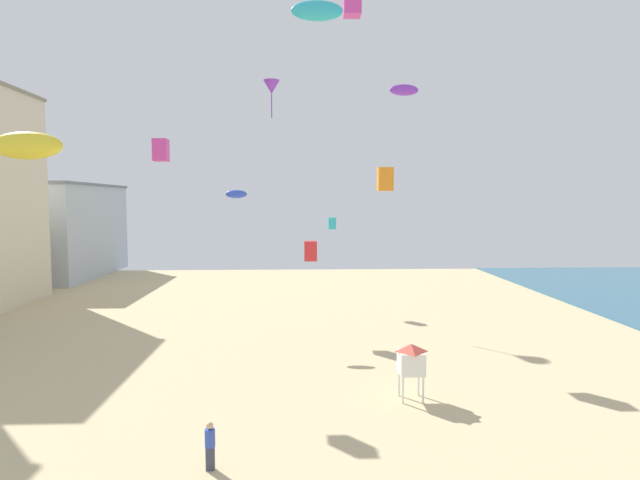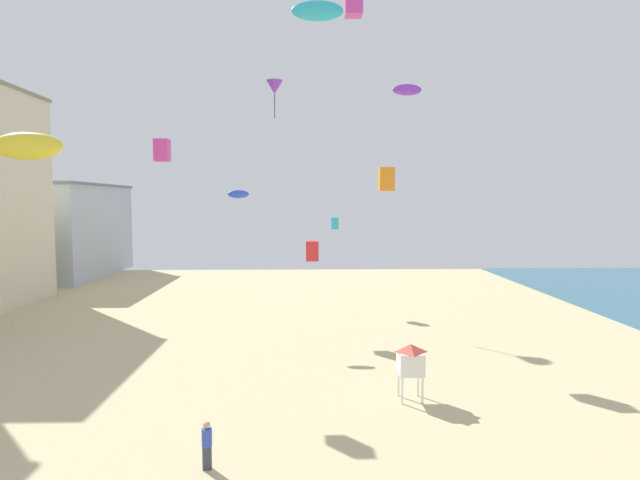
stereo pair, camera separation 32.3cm
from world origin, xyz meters
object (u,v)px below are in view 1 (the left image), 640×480
at_px(kite_cyan_box, 332,223).
at_px(kite_purple_parafoil, 404,90).
at_px(kite_flyer, 210,443).
at_px(lifeguard_stand, 411,359).
at_px(kite_yellow_parafoil, 27,146).
at_px(kite_magenta_box_2, 161,150).
at_px(kite_red_box, 311,251).
at_px(kite_cyan_parafoil, 317,11).
at_px(kite_orange_box, 385,179).
at_px(kite_purple_delta, 272,87).
at_px(kite_magenta_box, 352,2).
at_px(kite_blue_parafoil, 236,194).

distance_m(kite_cyan_box, kite_purple_parafoil, 13.14).
height_order(kite_flyer, kite_purple_parafoil, kite_purple_parafoil).
bearing_deg(kite_cyan_box, kite_purple_parafoil, 14.46).
height_order(lifeguard_stand, kite_yellow_parafoil, kite_yellow_parafoil).
height_order(lifeguard_stand, kite_magenta_box_2, kite_magenta_box_2).
distance_m(kite_red_box, kite_cyan_parafoil, 14.77).
bearing_deg(kite_red_box, kite_yellow_parafoil, -128.45).
relative_size(kite_yellow_parafoil, kite_orange_box, 1.90).
bearing_deg(kite_purple_parafoil, kite_purple_delta, 176.60).
xyz_separation_m(kite_purple_delta, kite_orange_box, (7.62, -14.27, -8.55)).
distance_m(lifeguard_stand, kite_cyan_box, 21.44).
xyz_separation_m(kite_yellow_parafoil, kite_orange_box, (15.52, 10.94, -0.76)).
height_order(kite_magenta_box, kite_purple_delta, kite_magenta_box).
height_order(kite_flyer, kite_cyan_box, kite_cyan_box).
bearing_deg(kite_orange_box, lifeguard_stand, -91.19).
xyz_separation_m(kite_cyan_box, kite_orange_box, (2.48, -11.97, 3.17)).
bearing_deg(kite_magenta_box_2, kite_cyan_box, 54.42).
bearing_deg(kite_cyan_box, kite_flyer, -102.08).
bearing_deg(lifeguard_stand, kite_magenta_box_2, 166.92).
height_order(kite_flyer, kite_blue_parafoil, kite_blue_parafoil).
bearing_deg(kite_orange_box, kite_yellow_parafoil, -144.81).
height_order(kite_blue_parafoil, kite_orange_box, kite_orange_box).
xyz_separation_m(kite_magenta_box, kite_purple_delta, (-5.65, 13.42, -2.16)).
bearing_deg(kite_cyan_box, kite_purple_delta, 155.87).
relative_size(kite_yellow_parafoil, kite_magenta_box, 1.64).
xyz_separation_m(kite_red_box, kite_cyan_parafoil, (0.22, -6.74, 13.13)).
relative_size(lifeguard_stand, kite_orange_box, 1.80).
bearing_deg(kite_purple_parafoil, kite_magenta_box_2, -136.01).
bearing_deg(kite_magenta_box, kite_cyan_parafoil, -116.30).
distance_m(kite_purple_parafoil, kite_magenta_box_2, 24.02).
bearing_deg(kite_red_box, kite_cyan_box, 77.54).
relative_size(kite_flyer, kite_cyan_parafoil, 0.61).
bearing_deg(kite_cyan_box, kite_yellow_parafoil, -119.64).
xyz_separation_m(kite_blue_parafoil, kite_red_box, (5.06, -1.40, -3.80)).
bearing_deg(kite_cyan_parafoil, kite_blue_parafoil, 122.96).
xyz_separation_m(kite_yellow_parafoil, kite_magenta_box, (13.55, 11.79, 9.95)).
bearing_deg(kite_magenta_box, kite_blue_parafoil, 155.00).
bearing_deg(kite_magenta_box, lifeguard_stand, -79.40).
relative_size(kite_red_box, kite_magenta_box, 0.80).
height_order(kite_purple_parafoil, kite_purple_delta, kite_purple_delta).
bearing_deg(kite_purple_delta, lifeguard_stand, -72.05).
xyz_separation_m(kite_yellow_parafoil, kite_blue_parafoil, (5.99, 15.32, -1.60)).
distance_m(kite_purple_parafoil, kite_purple_delta, 11.45).
distance_m(kite_red_box, kite_magenta_box_2, 11.62).
xyz_separation_m(lifeguard_stand, kite_yellow_parafoil, (-15.34, -2.25, 9.19)).
distance_m(kite_cyan_parafoil, kite_purple_parafoil, 19.14).
relative_size(kite_magenta_box, kite_magenta_box_2, 1.36).
relative_size(kite_purple_parafoil, kite_orange_box, 1.77).
height_order(kite_cyan_box, kite_cyan_parafoil, kite_cyan_parafoil).
bearing_deg(kite_red_box, kite_blue_parafoil, 164.53).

